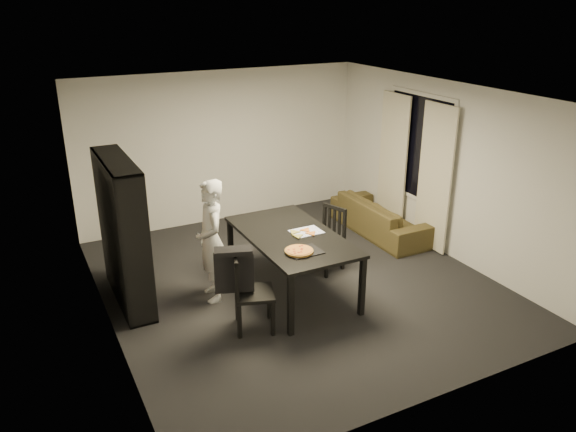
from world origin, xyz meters
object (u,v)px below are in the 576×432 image
chair_left (246,287)px  chair_right (329,234)px  pepperoni_pizza (299,251)px  bookshelf (123,232)px  dining_table (291,240)px  person (211,241)px  baking_tray (305,251)px  sofa (380,217)px

chair_left → chair_right: chair_left is taller
chair_right → pepperoni_pizza: size_ratio=2.66×
bookshelf → dining_table: bookshelf is taller
person → pepperoni_pizza: 1.18m
pepperoni_pizza → chair_left: bearing=-176.6°
dining_table → chair_right: size_ratio=2.13×
dining_table → baking_tray: (-0.10, -0.54, 0.08)m
bookshelf → chair_left: 1.78m
pepperoni_pizza → bookshelf: bearing=144.2°
bookshelf → chair_left: (1.09, -1.35, -0.39)m
dining_table → chair_left: size_ratio=2.02×
bookshelf → chair_left: bearing=-51.1°
bookshelf → baking_tray: 2.30m
dining_table → pepperoni_pizza: 0.57m
chair_left → pepperoni_pizza: bearing=-67.6°
bookshelf → chair_left: bookshelf is taller
chair_right → sofa: 1.62m
dining_table → sofa: size_ratio=1.01×
chair_left → dining_table: bearing=-38.3°
chair_right → baking_tray: bearing=-64.2°
chair_left → bookshelf: bearing=57.9°
person → baking_tray: person is taller
chair_left → person: bearing=24.8°
baking_tray → sofa: (2.35, 1.64, -0.54)m
chair_right → person: bearing=-107.4°
bookshelf → person: bearing=-24.4°
pepperoni_pizza → sofa: pepperoni_pizza is taller
bookshelf → person: (1.00, -0.45, -0.14)m
dining_table → person: bearing=162.2°
dining_table → pepperoni_pizza: bearing=-108.1°
baking_tray → pepperoni_pizza: 0.08m
dining_table → chair_right: bearing=25.1°
chair_left → baking_tray: size_ratio=2.45×
chair_left → person: size_ratio=0.60×
person → pepperoni_pizza: size_ratio=4.62×
dining_table → chair_right: 0.92m
baking_tray → sofa: bearing=34.9°
bookshelf → baking_tray: bookshelf is taller
dining_table → pepperoni_pizza: size_ratio=5.65×
sofa → dining_table: bearing=116.1°
sofa → bookshelf: bearing=94.4°
bookshelf → chair_right: (2.80, -0.39, -0.42)m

